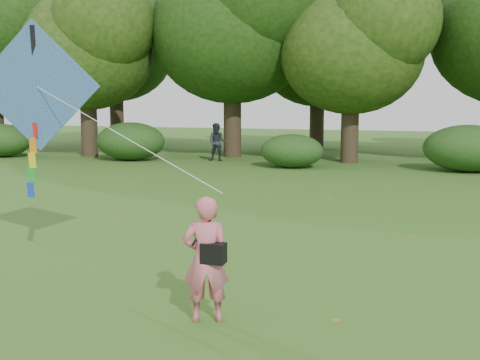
% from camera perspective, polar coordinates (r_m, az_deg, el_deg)
% --- Properties ---
extents(ground, '(100.00, 100.00, 0.00)m').
position_cam_1_polar(ground, '(8.30, 4.13, -12.47)').
color(ground, '#265114').
rests_on(ground, ground).
extents(man_kite_flyer, '(0.70, 0.60, 1.64)m').
position_cam_1_polar(man_kite_flyer, '(7.77, -3.27, -7.51)').
color(man_kite_flyer, '#CE6072').
rests_on(man_kite_flyer, ground).
extents(bystander_left, '(0.94, 0.78, 1.77)m').
position_cam_1_polar(bystander_left, '(28.12, -2.18, 3.61)').
color(bystander_left, '#242630').
rests_on(bystander_left, ground).
extents(crossbody_bag, '(0.43, 0.20, 0.68)m').
position_cam_1_polar(crossbody_bag, '(7.68, -2.55, -6.86)').
color(crossbody_bag, black).
rests_on(crossbody_bag, ground).
extents(flying_kite, '(5.04, 2.04, 3.01)m').
position_cam_1_polar(flying_kite, '(10.81, -18.75, 8.13)').
color(flying_kite, '#284FAE').
rests_on(flying_kite, ground).
extents(tree_line, '(54.70, 15.30, 9.48)m').
position_cam_1_polar(tree_line, '(30.57, 18.33, 12.41)').
color(tree_line, '#3A2D1E').
rests_on(tree_line, ground).
extents(shrub_band, '(39.15, 3.22, 1.88)m').
position_cam_1_polar(shrub_band, '(25.38, 12.43, 2.93)').
color(shrub_band, '#264919').
rests_on(shrub_band, ground).
extents(fallen_leaves, '(11.65, 15.69, 0.01)m').
position_cam_1_polar(fallen_leaves, '(12.23, 15.50, -6.10)').
color(fallen_leaves, olive).
rests_on(fallen_leaves, ground).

